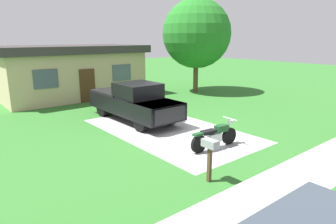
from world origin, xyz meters
TOP-DOWN VIEW (x-y plane):
  - ground_plane at (0.00, 0.00)m, footprint 80.00×80.00m
  - driveway_pad at (0.00, 0.00)m, footprint 4.53×7.94m
  - sidewalk_strip at (0.00, -6.00)m, footprint 36.00×1.80m
  - motorcycle at (-0.10, -2.77)m, footprint 2.21×0.70m
  - pickup_truck at (-0.26, 2.52)m, footprint 2.06×5.65m
  - mailbox at (-2.22, -4.47)m, footprint 0.26×0.48m
  - shade_tree at (7.78, 6.31)m, footprint 5.01×5.01m
  - neighbor_house at (-0.15, 10.48)m, footprint 9.60×5.60m

SIDE VIEW (x-z plane):
  - ground_plane at x=0.00m, z-range 0.00..0.00m
  - driveway_pad at x=0.00m, z-range 0.00..0.01m
  - sidewalk_strip at x=0.00m, z-range 0.00..0.01m
  - motorcycle at x=-0.10m, z-range -0.07..1.02m
  - pickup_truck at x=-0.26m, z-range 0.00..1.90m
  - mailbox at x=-2.22m, z-range 0.35..1.61m
  - neighbor_house at x=-0.15m, z-range 0.04..3.54m
  - shade_tree at x=7.78m, z-range 0.89..7.69m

